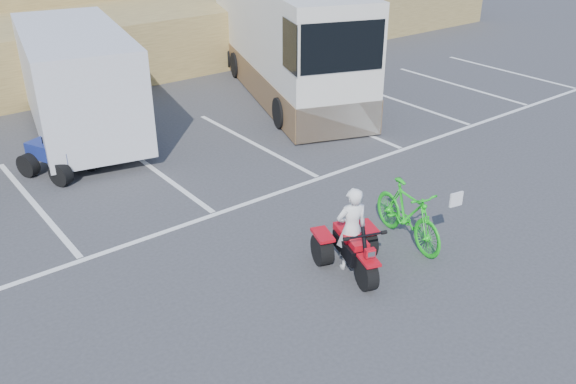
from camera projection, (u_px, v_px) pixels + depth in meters
ground at (290, 268)px, 10.32m from camera, size 100.00×100.00×0.00m
parking_stripes at (210, 174)px, 13.66m from camera, size 28.00×5.16×0.01m
grass_embankment at (10, 30)px, 20.62m from camera, size 40.00×8.50×3.10m
red_trike_atv at (353, 271)px, 10.24m from camera, size 1.50×1.72×0.94m
rider at (352, 229)px, 10.04m from camera, size 0.63×0.52×1.49m
green_dirt_bike at (408, 214)px, 10.86m from camera, size 0.88×1.94×1.13m
cargo_trailer at (78, 80)px, 15.19m from camera, size 3.47×6.15×2.71m
rv_motorhome at (285, 44)px, 18.71m from camera, size 5.33×9.43×3.31m
quad_atv_blue at (62, 173)px, 13.75m from camera, size 1.64×1.82×0.98m
quad_atv_green at (81, 137)px, 15.67m from camera, size 1.20×1.58×1.00m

